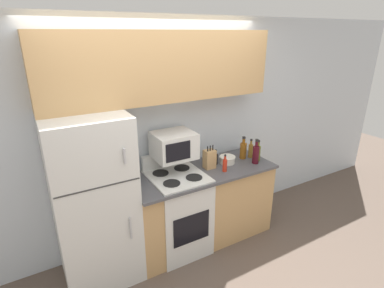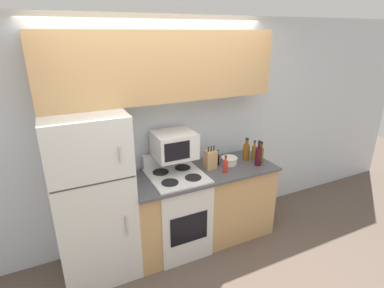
{
  "view_description": "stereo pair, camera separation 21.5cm",
  "coord_description": "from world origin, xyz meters",
  "px_view_note": "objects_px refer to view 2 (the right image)",
  "views": [
    {
      "loc": [
        -1.26,
        -2.29,
        2.37
      ],
      "look_at": [
        0.21,
        0.28,
        1.26
      ],
      "focal_mm": 28.0,
      "sensor_mm": 36.0,
      "label": 1
    },
    {
      "loc": [
        -1.07,
        -2.39,
        2.37
      ],
      "look_at": [
        0.21,
        0.28,
        1.26
      ],
      "focal_mm": 28.0,
      "sensor_mm": 36.0,
      "label": 2
    }
  ],
  "objects_px": {
    "refrigerator": "(93,198)",
    "knife_block": "(211,160)",
    "bottle_wine_red": "(258,156)",
    "bowl": "(229,160)",
    "bottle_soy_sauce": "(217,159)",
    "bottle_hot_sauce": "(225,166)",
    "bottle_whiskey": "(246,151)",
    "bottle_vinegar": "(254,152)",
    "stove": "(177,211)",
    "bottle_olive_oil": "(261,154)",
    "microwave": "(174,145)"
  },
  "relations": [
    {
      "from": "refrigerator",
      "to": "bottle_soy_sauce",
      "type": "distance_m",
      "value": 1.43
    },
    {
      "from": "bottle_soy_sauce",
      "to": "refrigerator",
      "type": "bearing_deg",
      "value": -178.19
    },
    {
      "from": "bottle_wine_red",
      "to": "bottle_vinegar",
      "type": "bearing_deg",
      "value": 68.89
    },
    {
      "from": "microwave",
      "to": "bottle_olive_oil",
      "type": "relative_size",
      "value": 1.67
    },
    {
      "from": "refrigerator",
      "to": "stove",
      "type": "distance_m",
      "value": 0.95
    },
    {
      "from": "stove",
      "to": "bottle_soy_sauce",
      "type": "distance_m",
      "value": 0.75
    },
    {
      "from": "bottle_hot_sauce",
      "to": "bottle_whiskey",
      "type": "bearing_deg",
      "value": 24.86
    },
    {
      "from": "refrigerator",
      "to": "bowl",
      "type": "bearing_deg",
      "value": 0.05
    },
    {
      "from": "bottle_vinegar",
      "to": "bottle_hot_sauce",
      "type": "height_order",
      "value": "bottle_vinegar"
    },
    {
      "from": "bottle_olive_oil",
      "to": "knife_block",
      "type": "bearing_deg",
      "value": 169.66
    },
    {
      "from": "bottle_whiskey",
      "to": "bottle_hot_sauce",
      "type": "xyz_separation_m",
      "value": [
        -0.41,
        -0.19,
        -0.03
      ]
    },
    {
      "from": "refrigerator",
      "to": "bottle_wine_red",
      "type": "distance_m",
      "value": 1.86
    },
    {
      "from": "stove",
      "to": "bottle_olive_oil",
      "type": "height_order",
      "value": "bottle_olive_oil"
    },
    {
      "from": "bottle_whiskey",
      "to": "bottle_vinegar",
      "type": "bearing_deg",
      "value": -12.54
    },
    {
      "from": "bottle_wine_red",
      "to": "bottle_olive_oil",
      "type": "bearing_deg",
      "value": 32.77
    },
    {
      "from": "knife_block",
      "to": "bowl",
      "type": "bearing_deg",
      "value": 1.65
    },
    {
      "from": "bottle_wine_red",
      "to": "microwave",
      "type": "bearing_deg",
      "value": 164.75
    },
    {
      "from": "knife_block",
      "to": "bowl",
      "type": "relative_size",
      "value": 1.41
    },
    {
      "from": "microwave",
      "to": "bottle_soy_sauce",
      "type": "height_order",
      "value": "microwave"
    },
    {
      "from": "microwave",
      "to": "bottle_wine_red",
      "type": "relative_size",
      "value": 1.45
    },
    {
      "from": "knife_block",
      "to": "bottle_whiskey",
      "type": "bearing_deg",
      "value": 3.06
    },
    {
      "from": "bowl",
      "to": "bottle_soy_sauce",
      "type": "xyz_separation_m",
      "value": [
        -0.14,
        0.04,
        0.03
      ]
    },
    {
      "from": "bottle_olive_oil",
      "to": "bottle_vinegar",
      "type": "relative_size",
      "value": 1.08
    },
    {
      "from": "microwave",
      "to": "bottle_whiskey",
      "type": "distance_m",
      "value": 0.94
    },
    {
      "from": "bottle_olive_oil",
      "to": "bottle_soy_sauce",
      "type": "bearing_deg",
      "value": 161.83
    },
    {
      "from": "refrigerator",
      "to": "knife_block",
      "type": "xyz_separation_m",
      "value": [
        1.3,
        -0.01,
        0.17
      ]
    },
    {
      "from": "bowl",
      "to": "bottle_wine_red",
      "type": "height_order",
      "value": "bottle_wine_red"
    },
    {
      "from": "refrigerator",
      "to": "bottle_soy_sauce",
      "type": "height_order",
      "value": "refrigerator"
    },
    {
      "from": "knife_block",
      "to": "bottle_vinegar",
      "type": "distance_m",
      "value": 0.61
    },
    {
      "from": "stove",
      "to": "microwave",
      "type": "distance_m",
      "value": 0.76
    },
    {
      "from": "microwave",
      "to": "bottle_wine_red",
      "type": "height_order",
      "value": "microwave"
    },
    {
      "from": "stove",
      "to": "bottle_olive_oil",
      "type": "relative_size",
      "value": 4.19
    },
    {
      "from": "microwave",
      "to": "bottle_whiskey",
      "type": "height_order",
      "value": "microwave"
    },
    {
      "from": "bottle_soy_sauce",
      "to": "bottle_hot_sauce",
      "type": "xyz_separation_m",
      "value": [
        -0.02,
        -0.21,
        0.01
      ]
    },
    {
      "from": "bowl",
      "to": "bottle_whiskey",
      "type": "bearing_deg",
      "value": 4.49
    },
    {
      "from": "knife_block",
      "to": "bottle_soy_sauce",
      "type": "bearing_deg",
      "value": 23.16
    },
    {
      "from": "bottle_olive_oil",
      "to": "bottle_whiskey",
      "type": "relative_size",
      "value": 0.93
    },
    {
      "from": "microwave",
      "to": "bottle_hot_sauce",
      "type": "height_order",
      "value": "microwave"
    },
    {
      "from": "bowl",
      "to": "bottle_soy_sauce",
      "type": "bearing_deg",
      "value": 162.49
    },
    {
      "from": "microwave",
      "to": "knife_block",
      "type": "height_order",
      "value": "microwave"
    },
    {
      "from": "bowl",
      "to": "bottle_soy_sauce",
      "type": "relative_size",
      "value": 1.08
    },
    {
      "from": "bottle_whiskey",
      "to": "bottle_wine_red",
      "type": "xyz_separation_m",
      "value": [
        0.04,
        -0.19,
        0.01
      ]
    },
    {
      "from": "bottle_vinegar",
      "to": "bottle_whiskey",
      "type": "bearing_deg",
      "value": 167.46
    },
    {
      "from": "bottle_soy_sauce",
      "to": "bottle_vinegar",
      "type": "relative_size",
      "value": 0.75
    },
    {
      "from": "microwave",
      "to": "bottle_hot_sauce",
      "type": "relative_size",
      "value": 2.17
    },
    {
      "from": "bottle_olive_oil",
      "to": "bottle_whiskey",
      "type": "xyz_separation_m",
      "value": [
        -0.11,
        0.14,
        0.01
      ]
    },
    {
      "from": "bottle_wine_red",
      "to": "bottle_hot_sauce",
      "type": "relative_size",
      "value": 1.5
    },
    {
      "from": "stove",
      "to": "bottle_hot_sauce",
      "type": "distance_m",
      "value": 0.75
    },
    {
      "from": "bowl",
      "to": "bottle_olive_oil",
      "type": "bearing_deg",
      "value": -18.43
    },
    {
      "from": "refrigerator",
      "to": "knife_block",
      "type": "distance_m",
      "value": 1.31
    }
  ]
}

